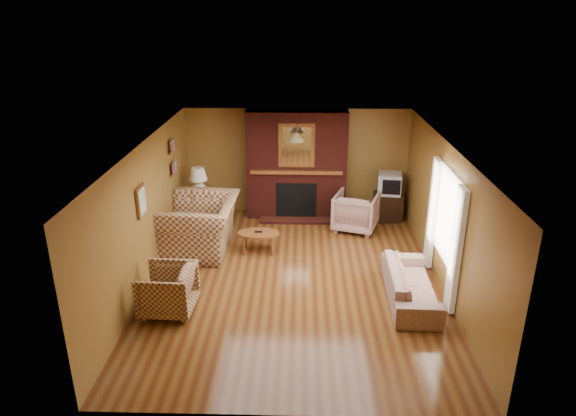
{
  "coord_description": "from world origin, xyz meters",
  "views": [
    {
      "loc": [
        0.1,
        -7.95,
        4.45
      ],
      "look_at": [
        -0.13,
        0.6,
        1.1
      ],
      "focal_mm": 32.0,
      "sensor_mm": 36.0,
      "label": 1
    }
  ],
  "objects_px": {
    "tv_stand": "(388,206)",
    "crt_tv": "(390,184)",
    "table_lamp": "(198,180)",
    "plaid_loveseat": "(200,225)",
    "plaid_armchair": "(167,290)",
    "side_table": "(200,210)",
    "floral_sofa": "(411,284)",
    "coffee_table": "(258,235)",
    "fireplace": "(297,166)",
    "floral_armchair": "(356,212)"
  },
  "relations": [
    {
      "from": "floral_armchair",
      "to": "table_lamp",
      "type": "xyz_separation_m",
      "value": [
        -3.38,
        0.24,
        0.59
      ]
    },
    {
      "from": "floral_sofa",
      "to": "side_table",
      "type": "bearing_deg",
      "value": 54.45
    },
    {
      "from": "fireplace",
      "to": "tv_stand",
      "type": "distance_m",
      "value": 2.24
    },
    {
      "from": "plaid_armchair",
      "to": "floral_armchair",
      "type": "xyz_separation_m",
      "value": [
        3.23,
        3.29,
        0.03
      ]
    },
    {
      "from": "fireplace",
      "to": "plaid_armchair",
      "type": "height_order",
      "value": "fireplace"
    },
    {
      "from": "tv_stand",
      "to": "crt_tv",
      "type": "relative_size",
      "value": 1.09
    },
    {
      "from": "fireplace",
      "to": "plaid_armchair",
      "type": "xyz_separation_m",
      "value": [
        -1.95,
        -4.06,
        -0.81
      ]
    },
    {
      "from": "table_lamp",
      "to": "plaid_loveseat",
      "type": "bearing_deg",
      "value": -79.37
    },
    {
      "from": "plaid_loveseat",
      "to": "tv_stand",
      "type": "height_order",
      "value": "plaid_loveseat"
    },
    {
      "from": "plaid_loveseat",
      "to": "floral_sofa",
      "type": "bearing_deg",
      "value": 67.35
    },
    {
      "from": "floral_armchair",
      "to": "tv_stand",
      "type": "height_order",
      "value": "floral_armchair"
    },
    {
      "from": "crt_tv",
      "to": "side_table",
      "type": "bearing_deg",
      "value": -175.26
    },
    {
      "from": "table_lamp",
      "to": "tv_stand",
      "type": "distance_m",
      "value": 4.22
    },
    {
      "from": "floral_sofa",
      "to": "floral_armchair",
      "type": "height_order",
      "value": "floral_armchair"
    },
    {
      "from": "plaid_armchair",
      "to": "floral_armchair",
      "type": "distance_m",
      "value": 4.61
    },
    {
      "from": "plaid_loveseat",
      "to": "floral_sofa",
      "type": "relative_size",
      "value": 0.86
    },
    {
      "from": "plaid_armchair",
      "to": "side_table",
      "type": "distance_m",
      "value": 3.53
    },
    {
      "from": "floral_armchair",
      "to": "table_lamp",
      "type": "bearing_deg",
      "value": 14.45
    },
    {
      "from": "plaid_loveseat",
      "to": "floral_armchair",
      "type": "xyz_separation_m",
      "value": [
        3.13,
        1.09,
        -0.11
      ]
    },
    {
      "from": "fireplace",
      "to": "crt_tv",
      "type": "distance_m",
      "value": 2.09
    },
    {
      "from": "plaid_loveseat",
      "to": "coffee_table",
      "type": "relative_size",
      "value": 1.97
    },
    {
      "from": "coffee_table",
      "to": "side_table",
      "type": "distance_m",
      "value": 1.97
    },
    {
      "from": "plaid_loveseat",
      "to": "floral_armchair",
      "type": "relative_size",
      "value": 1.79
    },
    {
      "from": "floral_armchair",
      "to": "crt_tv",
      "type": "height_order",
      "value": "crt_tv"
    },
    {
      "from": "floral_armchair",
      "to": "table_lamp",
      "type": "relative_size",
      "value": 1.37
    },
    {
      "from": "plaid_armchair",
      "to": "coffee_table",
      "type": "xyz_separation_m",
      "value": [
        1.24,
        2.14,
        -0.02
      ]
    },
    {
      "from": "plaid_loveseat",
      "to": "table_lamp",
      "type": "relative_size",
      "value": 2.46
    },
    {
      "from": "plaid_armchair",
      "to": "table_lamp",
      "type": "height_order",
      "value": "table_lamp"
    },
    {
      "from": "floral_armchair",
      "to": "coffee_table",
      "type": "relative_size",
      "value": 1.1
    },
    {
      "from": "side_table",
      "to": "table_lamp",
      "type": "distance_m",
      "value": 0.68
    },
    {
      "from": "floral_sofa",
      "to": "floral_armchair",
      "type": "relative_size",
      "value": 2.09
    },
    {
      "from": "tv_stand",
      "to": "plaid_armchair",
      "type": "bearing_deg",
      "value": -141.41
    },
    {
      "from": "plaid_loveseat",
      "to": "side_table",
      "type": "xyz_separation_m",
      "value": [
        -0.25,
        1.33,
        -0.2
      ]
    },
    {
      "from": "plaid_armchair",
      "to": "crt_tv",
      "type": "relative_size",
      "value": 1.46
    },
    {
      "from": "coffee_table",
      "to": "side_table",
      "type": "bearing_deg",
      "value": 134.99
    },
    {
      "from": "floral_sofa",
      "to": "floral_armchair",
      "type": "distance_m",
      "value": 2.88
    },
    {
      "from": "plaid_armchair",
      "to": "floral_armchair",
      "type": "bearing_deg",
      "value": 138.24
    },
    {
      "from": "table_lamp",
      "to": "crt_tv",
      "type": "distance_m",
      "value": 4.17
    },
    {
      "from": "floral_sofa",
      "to": "floral_armchair",
      "type": "xyz_separation_m",
      "value": [
        -0.62,
        2.81,
        0.13
      ]
    },
    {
      "from": "side_table",
      "to": "tv_stand",
      "type": "height_order",
      "value": "side_table"
    },
    {
      "from": "side_table",
      "to": "table_lamp",
      "type": "relative_size",
      "value": 0.98
    },
    {
      "from": "tv_stand",
      "to": "crt_tv",
      "type": "xyz_separation_m",
      "value": [
        0.0,
        -0.01,
        0.54
      ]
    },
    {
      "from": "crt_tv",
      "to": "tv_stand",
      "type": "bearing_deg",
      "value": 90.0
    },
    {
      "from": "fireplace",
      "to": "floral_armchair",
      "type": "relative_size",
      "value": 2.7
    },
    {
      "from": "floral_armchair",
      "to": "coffee_table",
      "type": "bearing_deg",
      "value": 48.57
    },
    {
      "from": "plaid_armchair",
      "to": "side_table",
      "type": "xyz_separation_m",
      "value": [
        -0.15,
        3.53,
        -0.06
      ]
    },
    {
      "from": "plaid_armchair",
      "to": "crt_tv",
      "type": "bearing_deg",
      "value": 136.8
    },
    {
      "from": "floral_armchair",
      "to": "floral_sofa",
      "type": "bearing_deg",
      "value": 121.04
    },
    {
      "from": "fireplace",
      "to": "table_lamp",
      "type": "xyz_separation_m",
      "value": [
        -2.1,
        -0.53,
        -0.19
      ]
    },
    {
      "from": "floral_armchair",
      "to": "fireplace",
      "type": "bearing_deg",
      "value": -12.77
    }
  ]
}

